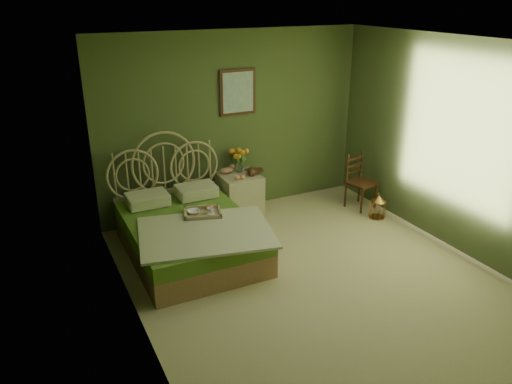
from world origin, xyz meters
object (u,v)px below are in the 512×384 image
nightstand (240,190)px  chair (359,177)px  birdcage (378,207)px  bed (189,231)px

nightstand → chair: size_ratio=1.24×
chair → birdcage: (0.00, -0.48, -0.30)m
bed → birdcage: (2.80, -0.20, -0.13)m
bed → chair: (2.80, 0.28, 0.17)m
nightstand → bed: bearing=-142.8°
bed → chair: size_ratio=2.58×
bed → nightstand: 1.34m
bed → nightstand: bearing=37.2°
bed → nightstand: size_ratio=2.07×
nightstand → birdcage: size_ratio=3.04×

